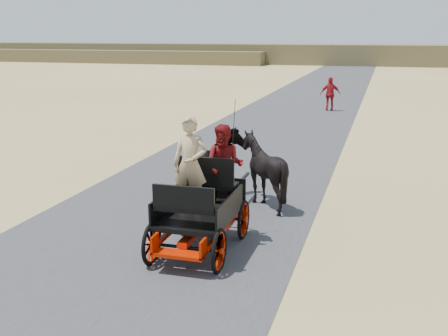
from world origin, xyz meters
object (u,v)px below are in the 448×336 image
(horse_right, at_px, (263,170))
(pedestrian, at_px, (330,94))
(horse_left, at_px, (218,167))
(carriage, at_px, (200,231))

(horse_right, xyz_separation_m, pedestrian, (-0.12, 16.74, 0.01))
(horse_left, xyz_separation_m, pedestrian, (0.98, 16.74, 0.02))
(horse_right, height_order, pedestrian, pedestrian)
(horse_left, bearing_deg, horse_right, -180.00)
(horse_left, height_order, pedestrian, pedestrian)
(carriage, bearing_deg, pedestrian, 88.75)
(horse_left, bearing_deg, carriage, 100.39)
(carriage, height_order, horse_left, horse_left)
(carriage, height_order, pedestrian, pedestrian)
(horse_right, bearing_deg, carriage, 79.61)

